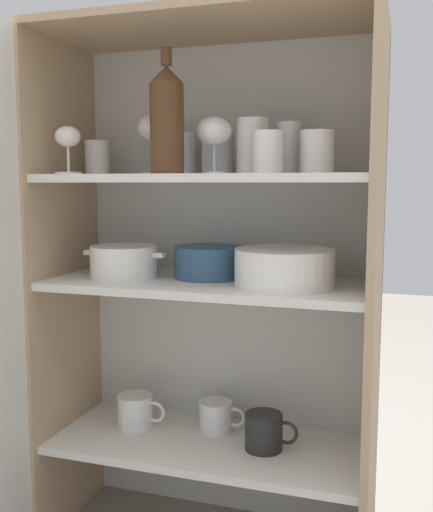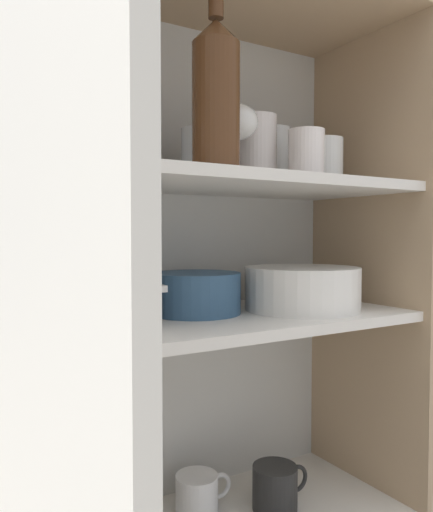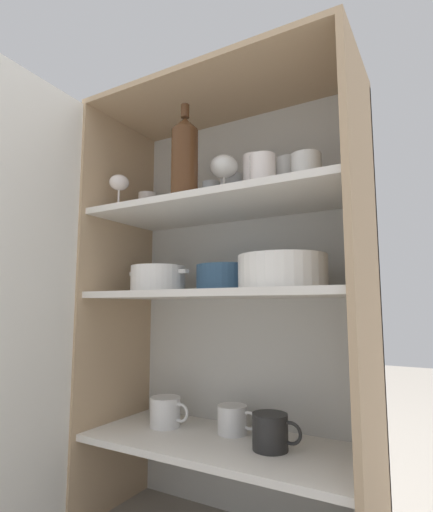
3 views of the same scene
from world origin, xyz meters
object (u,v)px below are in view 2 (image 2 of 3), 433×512
object	(u,v)px
mixing_bowl_large	(196,292)
coffee_mug_primary	(276,487)
wine_bottle	(216,93)
plate_stack_white	(302,288)
casserole_dish	(103,304)

from	to	relation	value
mixing_bowl_large	coffee_mug_primary	bearing A→B (deg)	-17.01
wine_bottle	coffee_mug_primary	world-z (taller)	wine_bottle
plate_stack_white	mixing_bowl_large	world-z (taller)	plate_stack_white
plate_stack_white	casserole_dish	bearing A→B (deg)	179.27
casserole_dish	mixing_bowl_large	bearing A→B (deg)	17.55
wine_bottle	coffee_mug_primary	xyz separation A→B (m)	(0.21, 0.11, -0.77)
wine_bottle	coffee_mug_primary	bearing A→B (deg)	27.16
plate_stack_white	mixing_bowl_large	bearing A→B (deg)	161.43
casserole_dish	coffee_mug_primary	bearing A→B (deg)	2.49
mixing_bowl_large	coffee_mug_primary	size ratio (longest dim) A/B	1.32
mixing_bowl_large	casserole_dish	xyz separation A→B (m)	(-0.21, -0.07, -0.00)
wine_bottle	coffee_mug_primary	size ratio (longest dim) A/B	2.10
plate_stack_white	coffee_mug_primary	xyz separation A→B (m)	(-0.05, 0.02, -0.42)
casserole_dish	coffee_mug_primary	size ratio (longest dim) A/B	1.67
wine_bottle	plate_stack_white	xyz separation A→B (m)	(0.26, 0.09, -0.34)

